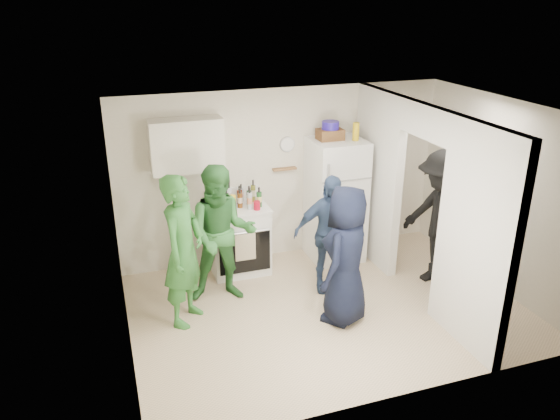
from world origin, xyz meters
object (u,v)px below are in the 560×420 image
object	(u,v)px
yellow_cup_stack_top	(356,132)
person_denim	(329,234)
person_green_center	(222,235)
person_nook	(441,219)
fridge	(335,200)
person_navy	(346,256)
stove	(238,239)
wicker_basket	(330,134)
person_green_left	(183,251)
blue_bowl	(330,125)

from	to	relation	value
yellow_cup_stack_top	person_denim	bearing A→B (deg)	-132.29
person_green_center	person_nook	xyz separation A→B (m)	(2.82, -0.52, 0.04)
fridge	person_navy	world-z (taller)	fridge
stove	person_navy	size ratio (longest dim) A/B	0.57
wicker_basket	person_green_center	bearing A→B (deg)	-157.76
person_denim	person_navy	distance (m)	0.75
stove	person_green_left	xyz separation A→B (m)	(-0.92, -1.04, 0.44)
blue_bowl	person_denim	xyz separation A→B (m)	(-0.37, -0.90, -1.21)
blue_bowl	person_denim	bearing A→B (deg)	-112.02
fridge	blue_bowl	bearing A→B (deg)	153.43
fridge	wicker_basket	distance (m)	0.98
fridge	person_denim	distance (m)	0.98
wicker_basket	stove	bearing A→B (deg)	-179.16
person_green_center	stove	bearing A→B (deg)	73.21
person_green_center	person_denim	world-z (taller)	person_green_center
stove	person_navy	bearing A→B (deg)	-61.50
person_denim	person_navy	xyz separation A→B (m)	(-0.11, -0.74, 0.05)
blue_bowl	person_green_left	size ratio (longest dim) A/B	0.13
fridge	person_green_center	size ratio (longest dim) A/B	1.00
person_green_center	person_navy	world-z (taller)	person_green_center
yellow_cup_stack_top	person_navy	world-z (taller)	yellow_cup_stack_top
person_green_left	person_denim	size ratio (longest dim) A/B	1.16
fridge	wicker_basket	bearing A→B (deg)	153.43
stove	wicker_basket	xyz separation A→B (m)	(1.36, 0.02, 1.38)
person_denim	person_nook	xyz separation A→B (m)	(1.44, -0.32, 0.14)
person_green_left	fridge	bearing A→B (deg)	-31.31
blue_bowl	person_green_center	world-z (taller)	blue_bowl
blue_bowl	person_green_left	world-z (taller)	blue_bowl
person_navy	person_nook	size ratio (longest dim) A/B	0.91
stove	blue_bowl	xyz separation A→B (m)	(1.36, 0.02, 1.51)
person_denim	stove	bearing A→B (deg)	150.19
person_denim	person_navy	world-z (taller)	person_navy
person_navy	wicker_basket	bearing A→B (deg)	-148.51
fridge	person_green_center	xyz separation A→B (m)	(-1.84, -0.66, -0.00)
blue_bowl	person_denim	distance (m)	1.55
person_navy	blue_bowl	bearing A→B (deg)	-148.51
person_denim	person_green_center	bearing A→B (deg)	-176.13
person_green_center	person_nook	size ratio (longest dim) A/B	0.96
person_green_left	person_denim	xyz separation A→B (m)	(1.91, 0.16, -0.13)
fridge	person_denim	world-z (taller)	fridge
fridge	person_navy	distance (m)	1.70
person_green_center	person_navy	distance (m)	1.57
blue_bowl	stove	bearing A→B (deg)	-179.16
person_green_center	person_navy	bearing A→B (deg)	-24.47
person_nook	person_denim	bearing A→B (deg)	-114.06
person_green_left	person_nook	distance (m)	3.36
stove	wicker_basket	bearing A→B (deg)	0.84
stove	fridge	world-z (taller)	fridge
person_nook	stove	bearing A→B (deg)	-127.76
stove	person_nook	xyz separation A→B (m)	(2.44, -1.21, 0.45)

